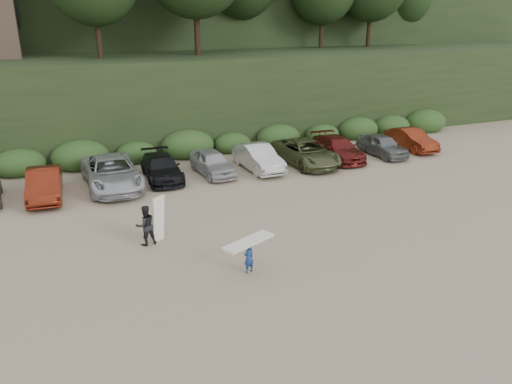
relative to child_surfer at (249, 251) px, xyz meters
name	(u,v)px	position (x,y,z in m)	size (l,w,h in m)	color
ground	(256,251)	(0.91, 1.51, -0.86)	(120.00, 120.00, 0.00)	tan
parked_cars	(120,173)	(-2.81, 11.50, -0.11)	(39.33, 6.06, 1.65)	silver
child_surfer	(249,251)	(0.00, 0.00, 0.00)	(2.16, 1.39, 1.26)	navy
adult_surfer	(147,225)	(-2.91, 3.77, -0.01)	(1.32, 0.76, 1.98)	black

